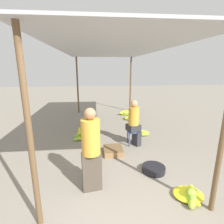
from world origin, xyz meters
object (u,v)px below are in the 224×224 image
basin_black (154,169)px  banana_pile_right_2 (129,118)px  stool (133,133)px  banana_pile_right_3 (124,113)px  banana_pile_right_0 (190,195)px  vendor_seated (134,122)px  banana_pile_right_1 (143,133)px  vendor_foreground (91,149)px  banana_pile_left_0 (81,137)px  banana_pile_left_1 (84,129)px  crate_near (113,151)px

basin_black → banana_pile_right_2: 3.95m
stool → banana_pile_right_3: 3.38m
basin_black → banana_pile_right_3: 4.79m
basin_black → banana_pile_right_0: bearing=-68.2°
vendor_seated → banana_pile_right_2: (0.37, 2.52, -0.61)m
banana_pile_right_1 → vendor_foreground: bearing=-123.3°
banana_pile_right_0 → vendor_seated: bearing=101.9°
basin_black → banana_pile_left_0: 2.64m
banana_pile_left_0 → banana_pile_left_1: size_ratio=0.90×
vendor_foreground → banana_pile_right_1: size_ratio=3.25×
stool → banana_pile_right_0: size_ratio=0.74×
vendor_seated → crate_near: size_ratio=2.75×
banana_pile_left_0 → banana_pile_right_2: size_ratio=0.98×
stool → vendor_seated: size_ratio=0.33×
banana_pile_right_0 → banana_pile_right_2: bearing=91.4°
vendor_foreground → stool: bearing=57.5°
vendor_seated → banana_pile_right_1: 1.10m
vendor_foreground → banana_pile_right_0: (1.69, -0.45, -0.73)m
banana_pile_right_3 → banana_pile_right_2: bearing=-83.6°
banana_pile_left_0 → banana_pile_right_1: banana_pile_left_0 is taller
vendor_foreground → banana_pile_right_1: vendor_foreground is taller
basin_black → banana_pile_left_0: (-1.74, 1.99, 0.02)m
vendor_seated → basin_black: vendor_seated is taller
banana_pile_left_1 → banana_pile_right_3: banana_pile_right_3 is taller
banana_pile_right_0 → crate_near: 2.10m
stool → banana_pile_right_1: 0.94m
stool → banana_pile_right_2: (0.39, 2.51, -0.26)m
vendor_seated → banana_pile_left_0: bearing=160.5°
vendor_foreground → banana_pile_right_0: size_ratio=2.63×
vendor_seated → banana_pile_right_0: 2.43m
crate_near → stool: bearing=39.8°
stool → basin_black: stool is taller
vendor_seated → crate_near: bearing=-141.4°
vendor_foreground → basin_black: vendor_foreground is taller
vendor_foreground → banana_pile_right_2: bearing=70.2°
stool → banana_pile_left_0: stool is taller
banana_pile_right_0 → banana_pile_right_1: 3.04m
banana_pile_right_1 → banana_pile_right_3: size_ratio=0.97×
banana_pile_left_1 → banana_pile_right_1: 2.13m
vendor_foreground → banana_pile_left_0: size_ratio=3.58×
vendor_foreground → banana_pile_right_3: (1.48, 5.21, -0.72)m
banana_pile_left_0 → crate_near: bearing=-49.8°
banana_pile_right_0 → banana_pile_right_3: (-0.21, 5.66, 0.02)m
banana_pile_right_1 → banana_pile_left_0: bearing=-175.3°
stool → banana_pile_left_0: bearing=160.5°
vendor_seated → crate_near: (-0.67, -0.54, -0.61)m
crate_near → banana_pile_right_3: bearing=76.4°
banana_pile_left_0 → banana_pile_right_0: (2.09, -2.86, -0.00)m
vendor_foreground → banana_pile_right_1: bearing=56.7°
banana_pile_right_3 → banana_pile_left_0: bearing=-123.9°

